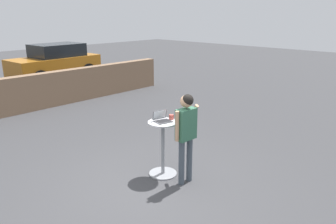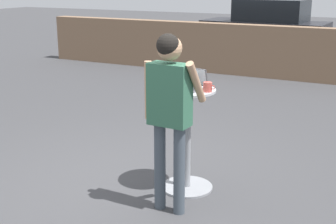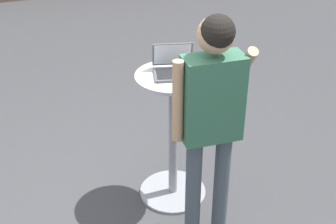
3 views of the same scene
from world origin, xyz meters
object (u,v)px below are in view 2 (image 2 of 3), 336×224
object	(u,v)px
laptop	(190,84)
standing_person	(169,102)
cafe_table	(187,139)
coffee_mug	(208,87)
parked_car_further_down	(267,25)

from	to	relation	value
laptop	standing_person	distance (m)	0.56
cafe_table	coffee_mug	size ratio (longest dim) A/B	8.83
cafe_table	standing_person	bearing A→B (deg)	-83.95
coffee_mug	parked_car_further_down	distance (m)	10.80
laptop	coffee_mug	xyz separation A→B (m)	(0.21, -0.05, 0.00)
standing_person	parked_car_further_down	xyz separation A→B (m)	(-2.16, 11.06, -0.31)
standing_person	parked_car_further_down	distance (m)	11.27
cafe_table	standing_person	xyz separation A→B (m)	(0.06, -0.53, 0.53)
coffee_mug	parked_car_further_down	size ratio (longest dim) A/B	0.03
coffee_mug	standing_person	bearing A→B (deg)	-107.71
standing_person	cafe_table	bearing A→B (deg)	96.05
cafe_table	laptop	distance (m)	0.58
laptop	coffee_mug	size ratio (longest dim) A/B	2.84
laptop	parked_car_further_down	size ratio (longest dim) A/B	0.09
laptop	parked_car_further_down	xyz separation A→B (m)	(-2.11, 10.50, -0.36)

